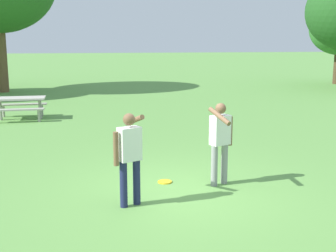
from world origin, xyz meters
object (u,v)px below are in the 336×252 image
Objects in this scene: picnic_table_near at (20,103)px; person_catcher at (220,138)px; person_thrower at (129,152)px; frisbee at (165,182)px.

person_catcher is at bearing -55.42° from picnic_table_near.
picnic_table_near is (-3.46, 8.54, -0.40)m from person_thrower.
frisbee is (0.74, 1.16, -0.95)m from person_thrower.
person_thrower and person_catcher have the same top height.
person_catcher reaches higher than frisbee.
person_thrower is 1.00× the size of person_catcher.
picnic_table_near reaches higher than frisbee.
person_catcher is 1.45m from frisbee.
frisbee is 8.51m from picnic_table_near.
picnic_table_near is at bearing 112.04° from person_thrower.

